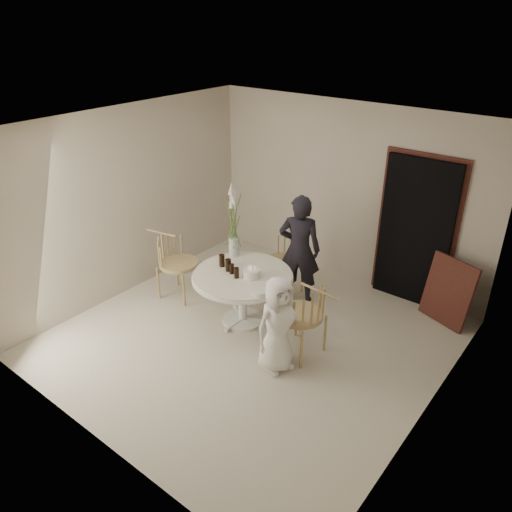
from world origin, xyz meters
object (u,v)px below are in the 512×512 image
Objects in this scene: table at (243,281)px; boy at (278,325)px; girl at (299,250)px; chair_left at (171,255)px; birthday_cake at (251,273)px; chair_right at (309,311)px; chair_far at (289,254)px; flower_vase at (233,224)px.

boy is (0.94, -0.50, -0.01)m from table.
girl is 1.34× the size of boy.
table is at bearing 79.57° from boy.
birthday_cake is (1.43, 0.09, 0.15)m from chair_left.
boy is at bearing 90.53° from girl.
birthday_cake is at bearing -91.26° from chair_right.
chair_right is at bearing 104.43° from girl.
girl is (0.28, 0.91, 0.19)m from table.
boy is at bearing -46.72° from chair_far.
flower_vase is (0.85, 0.42, 0.57)m from chair_left.
girl is at bearing 39.11° from flower_vase.
table is at bearing -76.72° from chair_far.
flower_vase is (-0.43, 0.34, 0.59)m from table.
girl is at bearing -67.73° from chair_left.
chair_far is 0.56× the size of girl.
table is at bearing -176.86° from birthday_cake.
table is 1.29m from chair_left.
girl is (0.29, -0.18, 0.22)m from chair_far.
girl is 1.58m from boy.
boy is at bearing -32.66° from birthday_cake.
chair_left is 0.92× the size of flower_vase.
boy reaches higher than chair_far.
chair_left is at bearing 96.93° from boy.
birthday_cake is at bearing 75.02° from boy.
chair_right is at bearing -5.55° from table.
girl reaches higher than birthday_cake.
chair_left reaches higher than table.
girl is 1.52× the size of flower_vase.
chair_right is 0.94× the size of flower_vase.
chair_left is at bearing -176.47° from table.
chair_right is at bearing -4.94° from boy.
chair_far is at bearing 90.80° from table.
flower_vase reaches higher than boy.
flower_vase reaches higher than table.
chair_right is 4.42× the size of birthday_cake.
chair_right is 0.83× the size of boy.
birthday_cake is at bearing 3.14° from table.
chair_far is 0.85× the size of flower_vase.
boy is 5.32× the size of birthday_cake.
birthday_cake is 0.79m from flower_vase.
girl is 0.92m from birthday_cake.
chair_far is at bearing -131.57° from chair_right.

